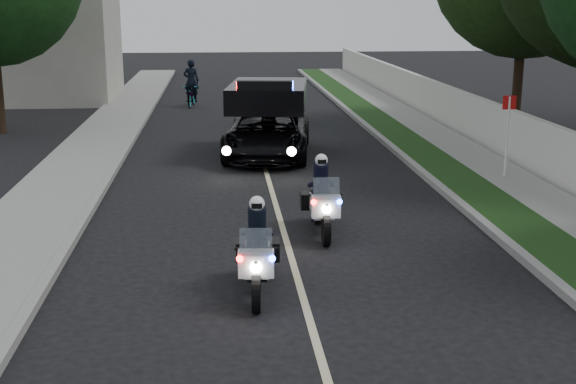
# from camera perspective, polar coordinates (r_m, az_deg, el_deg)

# --- Properties ---
(ground) EXTENTS (120.00, 120.00, 0.00)m
(ground) POSITION_cam_1_polar(r_m,az_deg,el_deg) (11.63, 1.39, -8.75)
(ground) COLOR black
(ground) RESTS_ON ground
(curb_right) EXTENTS (0.20, 60.00, 0.15)m
(curb_right) POSITION_cam_1_polar(r_m,az_deg,el_deg) (21.79, 9.13, 2.11)
(curb_right) COLOR gray
(curb_right) RESTS_ON ground
(grass_verge) EXTENTS (1.20, 60.00, 0.16)m
(grass_verge) POSITION_cam_1_polar(r_m,az_deg,el_deg) (21.97, 10.90, 2.14)
(grass_verge) COLOR #193814
(grass_verge) RESTS_ON ground
(sidewalk_right) EXTENTS (1.40, 60.00, 0.16)m
(sidewalk_right) POSITION_cam_1_polar(r_m,az_deg,el_deg) (22.37, 14.11, 2.17)
(sidewalk_right) COLOR gray
(sidewalk_right) RESTS_ON ground
(property_wall) EXTENTS (0.22, 60.00, 1.50)m
(property_wall) POSITION_cam_1_polar(r_m,az_deg,el_deg) (22.59, 16.61, 3.86)
(property_wall) COLOR beige
(property_wall) RESTS_ON ground
(curb_left) EXTENTS (0.20, 60.00, 0.15)m
(curb_left) POSITION_cam_1_polar(r_m,az_deg,el_deg) (21.31, -12.78, 1.67)
(curb_left) COLOR gray
(curb_left) RESTS_ON ground
(sidewalk_left) EXTENTS (2.00, 60.00, 0.16)m
(sidewalk_left) POSITION_cam_1_polar(r_m,az_deg,el_deg) (21.49, -15.68, 1.60)
(sidewalk_left) COLOR gray
(sidewalk_left) RESTS_ON ground
(building_far) EXTENTS (8.00, 6.00, 7.00)m
(building_far) POSITION_cam_1_polar(r_m,az_deg,el_deg) (37.70, -19.04, 11.74)
(building_far) COLOR #A8A396
(building_far) RESTS_ON ground
(lane_marking) EXTENTS (0.12, 50.00, 0.01)m
(lane_marking) POSITION_cam_1_polar(r_m,az_deg,el_deg) (21.18, -1.70, 1.74)
(lane_marking) COLOR #BFB78C
(lane_marking) RESTS_ON ground
(police_moto_left) EXTENTS (0.77, 1.87, 1.55)m
(police_moto_left) POSITION_cam_1_polar(r_m,az_deg,el_deg) (12.30, -2.27, -7.46)
(police_moto_left) COLOR silver
(police_moto_left) RESTS_ON ground
(police_moto_right) EXTENTS (0.70, 1.89, 1.59)m
(police_moto_right) POSITION_cam_1_polar(r_m,az_deg,el_deg) (15.32, 2.49, -3.09)
(police_moto_right) COLOR silver
(police_moto_right) RESTS_ON ground
(police_suv) EXTENTS (3.06, 5.43, 2.51)m
(police_suv) POSITION_cam_1_polar(r_m,az_deg,el_deg) (22.93, -1.51, 2.68)
(police_suv) COLOR black
(police_suv) RESTS_ON ground
(bicycle) EXTENTS (0.81, 1.84, 0.94)m
(bicycle) POSITION_cam_1_polar(r_m,az_deg,el_deg) (34.17, -7.14, 6.32)
(bicycle) COLOR black
(bicycle) RESTS_ON ground
(cyclist) EXTENTS (0.71, 0.51, 1.84)m
(cyclist) POSITION_cam_1_polar(r_m,az_deg,el_deg) (34.17, -7.14, 6.32)
(cyclist) COLOR black
(cyclist) RESTS_ON ground
(sign_post) EXTENTS (0.36, 0.36, 2.28)m
(sign_post) POSITION_cam_1_polar(r_m,az_deg,el_deg) (20.42, 15.74, 0.74)
(sign_post) COLOR red
(sign_post) RESTS_ON ground
(tree_right_d) EXTENTS (8.62, 8.62, 11.23)m
(tree_right_d) POSITION_cam_1_polar(r_m,az_deg,el_deg) (30.22, 16.48, 4.86)
(tree_right_d) COLOR #203F15
(tree_right_d) RESTS_ON ground
(tree_left_near) EXTENTS (8.45, 8.45, 10.66)m
(tree_left_near) POSITION_cam_1_polar(r_m,az_deg,el_deg) (28.75, -20.50, 4.11)
(tree_left_near) COLOR #164115
(tree_left_near) RESTS_ON ground
(tree_left_far) EXTENTS (8.02, 8.02, 10.14)m
(tree_left_far) POSITION_cam_1_polar(r_m,az_deg,el_deg) (40.22, -17.69, 6.92)
(tree_left_far) COLOR black
(tree_left_far) RESTS_ON ground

